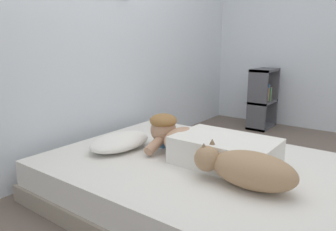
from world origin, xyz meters
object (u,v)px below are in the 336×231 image
(person_lying, at_px, (206,145))
(dog, at_px, (247,169))
(bed, at_px, (194,181))
(coffee_cup, at_px, (164,142))
(bookshelf, at_px, (263,98))
(cell_phone, at_px, (212,161))
(pillow, at_px, (120,142))

(person_lying, xyz_separation_m, dog, (-0.22, -0.38, -0.00))
(bed, relative_size, person_lying, 2.15)
(coffee_cup, distance_m, bookshelf, 2.04)
(person_lying, relative_size, cell_phone, 6.57)
(bookshelf, bearing_deg, person_lying, -169.54)
(dog, height_order, coffee_cup, dog)
(person_lying, height_order, cell_phone, person_lying)
(person_lying, bearing_deg, pillow, 105.98)
(cell_phone, relative_size, bookshelf, 0.19)
(pillow, distance_m, cell_phone, 0.70)
(pillow, distance_m, coffee_cup, 0.33)
(bed, relative_size, bookshelf, 2.64)
(bed, distance_m, dog, 0.53)
(bed, xyz_separation_m, coffee_cup, (0.11, 0.34, 0.19))
(person_lying, distance_m, coffee_cup, 0.40)
(dog, distance_m, coffee_cup, 0.83)
(bed, xyz_separation_m, dog, (-0.17, -0.44, 0.25))
(cell_phone, bearing_deg, pillow, 104.90)
(pillow, bearing_deg, coffee_cup, -44.81)
(bookshelf, bearing_deg, pillow, 173.95)
(bed, bearing_deg, cell_phone, -63.96)
(bed, distance_m, coffee_cup, 0.40)
(dog, height_order, cell_phone, dog)
(bed, distance_m, person_lying, 0.27)
(person_lying, xyz_separation_m, coffee_cup, (0.06, 0.39, -0.07))
(bed, distance_m, cell_phone, 0.19)
(dog, bearing_deg, bed, 68.92)
(cell_phone, bearing_deg, person_lying, 90.14)
(cell_phone, bearing_deg, bookshelf, 11.73)
(bed, bearing_deg, coffee_cup, 72.24)
(pillow, xyz_separation_m, cell_phone, (0.18, -0.68, -0.05))
(bed, distance_m, bookshelf, 2.19)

